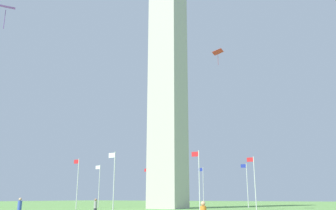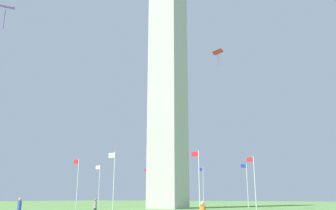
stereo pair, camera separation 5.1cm
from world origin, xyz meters
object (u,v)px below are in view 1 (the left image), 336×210
(flagpole_ne, at_px, (77,181))
(flagpole_se, at_px, (199,178))
(flagpole_sw, at_px, (247,183))
(flagpole_nw, at_px, (148,185))
(flagpole_e, at_px, (114,178))
(flagpole_n, at_px, (99,184))
(obelisk_monument, at_px, (168,70))
(flagpole_w, at_px, (203,185))
(kite_purple_diamond, at_px, (6,7))
(person_blue_shirt, at_px, (19,209))
(kite_red_diamond, at_px, (218,52))
(person_gray_shirt, at_px, (95,208))
(flagpole_s, at_px, (254,180))

(flagpole_ne, distance_m, flagpole_se, 21.07)
(flagpole_sw, xyz_separation_m, flagpole_nw, (21.07, -0.00, 0.00))
(flagpole_e, bearing_deg, flagpole_n, -45.00)
(flagpole_se, bearing_deg, flagpole_n, -22.50)
(obelisk_monument, relative_size, flagpole_se, 6.23)
(flagpole_se, bearing_deg, flagpole_w, -67.50)
(obelisk_monument, bearing_deg, flagpole_e, 89.77)
(kite_purple_diamond, bearing_deg, flagpole_se, -103.48)
(person_blue_shirt, bearing_deg, flagpole_e, 31.57)
(flagpole_sw, bearing_deg, kite_red_diamond, 96.12)
(flagpole_w, bearing_deg, person_gray_shirt, 99.28)
(flagpole_nw, height_order, person_gray_shirt, flagpole_nw)
(flagpole_ne, distance_m, flagpole_s, 27.53)
(flagpole_s, height_order, person_blue_shirt, flagpole_s)
(person_blue_shirt, bearing_deg, flagpole_nw, 35.47)
(kite_red_diamond, bearing_deg, flagpole_n, -13.86)
(flagpole_w, bearing_deg, obelisk_monument, 90.23)
(flagpole_s, height_order, flagpole_nw, same)
(flagpole_ne, relative_size, flagpole_se, 1.00)
(flagpole_s, bearing_deg, flagpole_ne, 22.50)
(flagpole_n, relative_size, kite_purple_diamond, 3.32)
(obelisk_monument, relative_size, flagpole_e, 6.23)
(obelisk_monument, height_order, flagpole_e, obelisk_monument)
(flagpole_nw, relative_size, person_blue_shirt, 4.40)
(person_blue_shirt, bearing_deg, flagpole_se, 3.39)
(kite_red_diamond, xyz_separation_m, kite_purple_diamond, (8.09, 29.82, -5.19))
(flagpole_s, relative_size, flagpole_sw, 1.00)
(flagpole_se, bearing_deg, flagpole_ne, -0.00)
(flagpole_sw, bearing_deg, flagpole_ne, 45.00)
(obelisk_monument, bearing_deg, flagpole_ne, 44.83)
(flagpole_e, height_order, flagpole_w, same)
(person_gray_shirt, xyz_separation_m, kite_purple_diamond, (2.44, 10.20, 16.93))
(flagpole_ne, xyz_separation_m, kite_purple_diamond, (-14.83, 26.02, 13.46))
(flagpole_se, xyz_separation_m, person_gray_shirt, (3.79, 15.82, -3.47))
(obelisk_monument, relative_size, person_gray_shirt, 28.64)
(flagpole_nw, bearing_deg, person_blue_shirt, 109.70)
(flagpole_w, height_order, person_gray_shirt, flagpole_w)
(flagpole_nw, height_order, kite_red_diamond, kite_red_diamond)
(obelisk_monument, height_order, flagpole_w, obelisk_monument)
(flagpole_e, height_order, flagpole_sw, same)
(flagpole_ne, height_order, person_gray_shirt, flagpole_ne)
(flagpole_se, relative_size, flagpole_sw, 1.00)
(flagpole_se, xyz_separation_m, flagpole_sw, (-0.00, -21.07, 0.00))
(obelisk_monument, xyz_separation_m, flagpole_sw, (-10.47, -10.53, -20.18))
(obelisk_monument, distance_m, flagpole_w, 25.09)
(flagpole_e, height_order, kite_purple_diamond, kite_purple_diamond)
(flagpole_se, relative_size, flagpole_w, 1.00)
(kite_purple_diamond, bearing_deg, flagpole_n, -62.30)
(person_blue_shirt, bearing_deg, flagpole_sw, 9.18)
(obelisk_monument, distance_m, kite_purple_diamond, 37.41)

